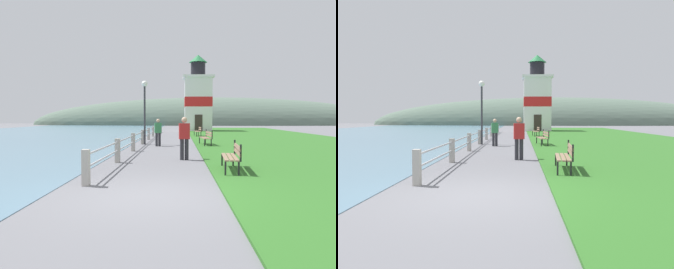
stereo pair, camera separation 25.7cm
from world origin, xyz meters
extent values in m
plane|color=slate|center=(0.00, 0.00, 0.00)|extent=(160.00, 160.00, 0.00)
cube|color=#2D6623|center=(7.69, 17.66, 0.03)|extent=(12.00, 52.97, 0.06)
cube|color=#A8A399|center=(-1.59, 1.00, 0.45)|extent=(0.18, 0.18, 0.91)
cube|color=#A8A399|center=(-1.59, 5.15, 0.45)|extent=(0.18, 0.18, 0.91)
cube|color=#A8A399|center=(-1.59, 9.29, 0.45)|extent=(0.18, 0.18, 0.91)
cube|color=#A8A399|center=(-1.59, 13.44, 0.45)|extent=(0.18, 0.18, 0.91)
cube|color=#A8A399|center=(-1.59, 17.58, 0.45)|extent=(0.18, 0.18, 0.91)
cube|color=#A8A399|center=(-1.59, 21.73, 0.45)|extent=(0.18, 0.18, 0.91)
cube|color=#A8A399|center=(-1.59, 25.87, 0.45)|extent=(0.18, 0.18, 0.91)
cube|color=#A8A399|center=(-1.59, 30.02, 0.45)|extent=(0.18, 0.18, 0.91)
cylinder|color=#B2B2B7|center=(-1.59, 15.51, 0.77)|extent=(0.06, 29.02, 0.06)
cylinder|color=#B2B2B7|center=(-1.59, 15.51, 0.45)|extent=(0.06, 29.02, 0.06)
cube|color=#846B51|center=(2.14, 3.18, 0.47)|extent=(0.26, 1.92, 0.04)
cube|color=#846B51|center=(2.29, 3.17, 0.47)|extent=(0.26, 1.92, 0.04)
cube|color=#846B51|center=(2.44, 3.16, 0.47)|extent=(0.26, 1.92, 0.04)
cube|color=#846B51|center=(2.52, 3.15, 0.79)|extent=(0.20, 1.91, 0.11)
cube|color=#846B51|center=(2.52, 3.15, 0.63)|extent=(0.20, 1.91, 0.11)
cube|color=black|center=(2.03, 2.25, 0.23)|extent=(0.05, 0.05, 0.45)
cube|color=black|center=(2.18, 4.11, 0.23)|extent=(0.05, 0.05, 0.45)
cube|color=black|center=(2.40, 2.23, 0.23)|extent=(0.05, 0.05, 0.45)
cube|color=black|center=(2.55, 4.08, 0.23)|extent=(0.05, 0.05, 0.45)
cube|color=black|center=(2.45, 2.22, 0.70)|extent=(0.05, 0.05, 0.49)
cube|color=black|center=(2.59, 4.08, 0.70)|extent=(0.05, 0.05, 0.49)
cube|color=#846B51|center=(2.11, 12.52, 0.47)|extent=(0.30, 1.98, 0.04)
cube|color=#846B51|center=(2.26, 12.53, 0.47)|extent=(0.30, 1.98, 0.04)
cube|color=#846B51|center=(2.40, 12.55, 0.47)|extent=(0.30, 1.98, 0.04)
cube|color=#846B51|center=(2.49, 12.55, 0.79)|extent=(0.24, 1.97, 0.11)
cube|color=#846B51|center=(2.49, 12.55, 0.63)|extent=(0.24, 1.97, 0.11)
cube|color=black|center=(2.16, 11.56, 0.23)|extent=(0.05, 0.05, 0.45)
cube|color=black|center=(1.98, 13.47, 0.23)|extent=(0.05, 0.05, 0.45)
cube|color=black|center=(2.53, 11.59, 0.23)|extent=(0.05, 0.05, 0.45)
cube|color=black|center=(2.35, 13.51, 0.23)|extent=(0.05, 0.05, 0.45)
cube|color=black|center=(2.58, 11.60, 0.70)|extent=(0.05, 0.05, 0.49)
cube|color=black|center=(2.40, 13.51, 0.70)|extent=(0.05, 0.05, 0.49)
cube|color=#846B51|center=(2.15, 21.43, 0.47)|extent=(0.25, 1.63, 0.04)
cube|color=#846B51|center=(2.30, 21.45, 0.47)|extent=(0.25, 1.63, 0.04)
cube|color=#846B51|center=(2.45, 21.46, 0.47)|extent=(0.25, 1.63, 0.04)
cube|color=#846B51|center=(2.53, 21.46, 0.79)|extent=(0.19, 1.62, 0.11)
cube|color=#846B51|center=(2.53, 21.46, 0.63)|extent=(0.19, 1.62, 0.11)
cube|color=black|center=(2.18, 20.65, 0.23)|extent=(0.05, 0.05, 0.45)
cube|color=black|center=(2.05, 22.21, 0.23)|extent=(0.05, 0.05, 0.45)
cube|color=black|center=(2.55, 20.68, 0.23)|extent=(0.05, 0.05, 0.45)
cube|color=black|center=(2.42, 22.24, 0.23)|extent=(0.05, 0.05, 0.45)
cube|color=black|center=(2.60, 20.68, 0.70)|extent=(0.05, 0.05, 0.49)
cube|color=black|center=(2.47, 22.25, 0.70)|extent=(0.05, 0.05, 0.49)
cube|color=white|center=(3.00, 33.36, 3.22)|extent=(3.23, 3.23, 6.43)
cube|color=red|center=(3.00, 33.36, 3.54)|extent=(3.27, 3.27, 1.16)
cube|color=white|center=(3.00, 33.36, 6.56)|extent=(3.71, 3.71, 0.25)
cylinder|color=black|center=(3.00, 33.36, 7.52)|extent=(1.78, 1.78, 1.67)
cone|color=#23703D|center=(3.00, 33.36, 8.81)|extent=(2.22, 2.22, 0.92)
cube|color=#332823|center=(3.00, 31.73, 1.00)|extent=(0.90, 0.06, 2.00)
cylinder|color=#28282D|center=(0.83, 6.00, 0.42)|extent=(0.16, 0.16, 0.83)
cylinder|color=#28282D|center=(1.02, 6.02, 0.42)|extent=(0.16, 0.16, 0.83)
cube|color=#B22323|center=(0.92, 6.01, 1.15)|extent=(0.44, 0.27, 0.63)
sphere|color=tan|center=(0.92, 6.01, 1.59)|extent=(0.23, 0.23, 0.23)
cylinder|color=#28282D|center=(-0.60, 12.10, 0.39)|extent=(0.15, 0.15, 0.78)
cylinder|color=#28282D|center=(-0.43, 12.14, 0.39)|extent=(0.15, 0.15, 0.78)
cube|color=#337A47|center=(-0.52, 12.12, 1.07)|extent=(0.43, 0.30, 0.59)
sphere|color=tan|center=(-0.52, 12.12, 1.49)|extent=(0.21, 0.21, 0.21)
cylinder|color=#333338|center=(-1.44, 13.38, 1.80)|extent=(0.12, 0.12, 3.60)
sphere|color=white|center=(-1.44, 13.38, 3.78)|extent=(0.36, 0.36, 0.36)
ellipsoid|color=#566B5B|center=(8.00, 65.32, 0.00)|extent=(80.00, 16.00, 12.00)
camera|label=1|loc=(0.73, -6.97, 1.70)|focal=35.00mm
camera|label=2|loc=(0.98, -6.96, 1.70)|focal=35.00mm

